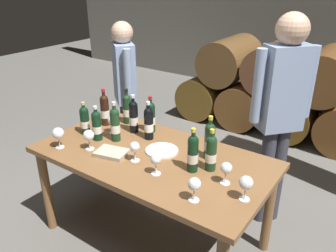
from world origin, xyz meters
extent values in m
plane|color=#66635E|center=(0.00, 0.00, 0.00)|extent=(14.00, 14.00, 0.00)
cube|color=slate|center=(0.00, 4.20, 1.40)|extent=(10.00, 0.24, 2.80)
cylinder|color=brown|center=(-0.95, 2.60, 0.30)|extent=(0.60, 0.90, 0.60)
cylinder|color=brown|center=(-0.32, 2.60, 0.30)|extent=(0.60, 0.90, 0.60)
cylinder|color=brown|center=(0.31, 2.60, 0.30)|extent=(0.60, 0.90, 0.60)
cylinder|color=brown|center=(-0.63, 2.60, 0.85)|extent=(0.60, 0.90, 0.60)
cylinder|color=brown|center=(0.00, 2.60, 0.85)|extent=(0.60, 0.90, 0.60)
cylinder|color=brown|center=(0.63, 2.60, 0.85)|extent=(0.60, 0.90, 0.60)
cube|color=brown|center=(0.00, 0.00, 0.74)|extent=(1.70, 0.90, 0.04)
cylinder|color=brown|center=(-0.77, -0.39, 0.36)|extent=(0.07, 0.07, 0.72)
cylinder|color=brown|center=(-0.77, 0.39, 0.36)|extent=(0.07, 0.07, 0.72)
cylinder|color=brown|center=(0.77, 0.39, 0.36)|extent=(0.07, 0.07, 0.72)
cylinder|color=#19381E|center=(0.44, 0.06, 0.86)|extent=(0.07, 0.07, 0.20)
sphere|color=#19381E|center=(0.44, 0.06, 0.97)|extent=(0.07, 0.07, 0.07)
cylinder|color=#19381E|center=(0.44, 0.06, 1.00)|extent=(0.03, 0.03, 0.06)
cylinder|color=gold|center=(0.44, 0.06, 1.04)|extent=(0.03, 0.03, 0.02)
cylinder|color=silver|center=(0.44, 0.06, 0.85)|extent=(0.07, 0.07, 0.06)
cylinder|color=black|center=(-0.49, -0.05, 0.86)|extent=(0.07, 0.07, 0.19)
sphere|color=black|center=(-0.49, -0.05, 0.96)|extent=(0.07, 0.07, 0.07)
cylinder|color=black|center=(-0.49, -0.05, 0.98)|extent=(0.03, 0.03, 0.06)
cylinder|color=silver|center=(-0.49, -0.05, 1.03)|extent=(0.03, 0.03, 0.02)
cylinder|color=silver|center=(-0.49, -0.05, 0.85)|extent=(0.07, 0.07, 0.06)
cylinder|color=#19381E|center=(-0.37, 0.02, 0.87)|extent=(0.07, 0.07, 0.22)
sphere|color=#19381E|center=(-0.37, 0.02, 0.99)|extent=(0.07, 0.07, 0.07)
cylinder|color=#19381E|center=(-0.37, 0.02, 1.02)|extent=(0.03, 0.03, 0.07)
cylinder|color=silver|center=(-0.37, 0.02, 1.06)|extent=(0.03, 0.03, 0.03)
cylinder|color=silver|center=(-0.37, 0.02, 0.86)|extent=(0.07, 0.07, 0.07)
cylinder|color=black|center=(-0.35, 0.22, 0.87)|extent=(0.07, 0.07, 0.22)
sphere|color=black|center=(-0.35, 0.22, 0.99)|extent=(0.07, 0.07, 0.07)
cylinder|color=black|center=(-0.35, 0.22, 1.02)|extent=(0.03, 0.03, 0.07)
cylinder|color=silver|center=(-0.35, 0.22, 1.07)|extent=(0.03, 0.03, 0.03)
cylinder|color=silver|center=(-0.35, 0.22, 0.86)|extent=(0.07, 0.07, 0.07)
cylinder|color=black|center=(-0.18, 0.19, 0.87)|extent=(0.07, 0.07, 0.22)
sphere|color=black|center=(-0.18, 0.19, 0.98)|extent=(0.07, 0.07, 0.07)
cylinder|color=black|center=(-0.18, 0.19, 1.01)|extent=(0.03, 0.03, 0.07)
cylinder|color=silver|center=(-0.18, 0.19, 1.06)|extent=(0.03, 0.03, 0.02)
cylinder|color=silver|center=(-0.18, 0.19, 0.86)|extent=(0.07, 0.07, 0.06)
cylinder|color=black|center=(-0.25, 0.31, 0.87)|extent=(0.07, 0.07, 0.21)
sphere|color=black|center=(-0.25, 0.31, 0.98)|extent=(0.07, 0.07, 0.07)
cylinder|color=black|center=(-0.25, 0.31, 1.00)|extent=(0.03, 0.03, 0.07)
cylinder|color=#B21E23|center=(-0.25, 0.31, 1.05)|extent=(0.03, 0.03, 0.02)
cylinder|color=silver|center=(-0.25, 0.31, 0.86)|extent=(0.07, 0.07, 0.06)
cylinder|color=#19381E|center=(-0.52, 0.33, 0.87)|extent=(0.07, 0.07, 0.21)
sphere|color=#19381E|center=(-0.52, 0.33, 0.98)|extent=(0.07, 0.07, 0.07)
cylinder|color=#19381E|center=(-0.52, 0.33, 1.01)|extent=(0.03, 0.03, 0.07)
cylinder|color=black|center=(-0.52, 0.33, 1.05)|extent=(0.03, 0.03, 0.02)
cylinder|color=silver|center=(-0.52, 0.33, 0.86)|extent=(0.07, 0.07, 0.06)
cylinder|color=black|center=(0.35, -0.02, 0.87)|extent=(0.07, 0.07, 0.21)
sphere|color=black|center=(0.35, -0.02, 0.98)|extent=(0.07, 0.07, 0.07)
cylinder|color=black|center=(0.35, -0.02, 1.01)|extent=(0.03, 0.03, 0.07)
cylinder|color=gold|center=(0.35, -0.02, 1.05)|extent=(0.03, 0.03, 0.02)
cylinder|color=silver|center=(0.35, -0.02, 0.86)|extent=(0.07, 0.07, 0.06)
cylinder|color=#19381E|center=(0.36, 0.19, 0.87)|extent=(0.07, 0.07, 0.22)
sphere|color=#19381E|center=(0.36, 0.19, 0.99)|extent=(0.07, 0.07, 0.07)
cylinder|color=#19381E|center=(0.36, 0.19, 1.02)|extent=(0.03, 0.03, 0.07)
cylinder|color=gold|center=(0.36, 0.19, 1.07)|extent=(0.03, 0.03, 0.03)
cylinder|color=silver|center=(0.36, 0.19, 0.86)|extent=(0.07, 0.07, 0.07)
cylinder|color=black|center=(-0.65, -0.03, 0.85)|extent=(0.07, 0.07, 0.19)
sphere|color=black|center=(-0.65, -0.03, 0.96)|extent=(0.07, 0.07, 0.07)
cylinder|color=black|center=(-0.65, -0.03, 0.98)|extent=(0.03, 0.03, 0.06)
cylinder|color=tan|center=(-0.65, -0.03, 1.02)|extent=(0.03, 0.03, 0.02)
cylinder|color=silver|center=(-0.65, -0.03, 0.85)|extent=(0.07, 0.07, 0.06)
cylinder|color=black|center=(-0.64, 0.19, 0.87)|extent=(0.07, 0.07, 0.22)
sphere|color=black|center=(-0.64, 0.19, 0.99)|extent=(0.07, 0.07, 0.07)
cylinder|color=black|center=(-0.64, 0.19, 1.02)|extent=(0.03, 0.03, 0.07)
cylinder|color=#B21E23|center=(-0.64, 0.19, 1.07)|extent=(0.03, 0.03, 0.03)
cylinder|color=silver|center=(-0.64, 0.19, 0.86)|extent=(0.07, 0.07, 0.07)
cylinder|color=white|center=(-0.47, 0.11, 0.76)|extent=(0.06, 0.06, 0.00)
cylinder|color=white|center=(-0.47, 0.11, 0.80)|extent=(0.01, 0.01, 0.07)
sphere|color=white|center=(-0.47, 0.11, 0.88)|extent=(0.08, 0.08, 0.08)
cylinder|color=white|center=(-0.63, -0.31, 0.76)|extent=(0.06, 0.06, 0.00)
cylinder|color=white|center=(-0.63, -0.31, 0.80)|extent=(0.01, 0.01, 0.07)
sphere|color=white|center=(-0.63, -0.31, 0.88)|extent=(0.09, 0.09, 0.09)
cylinder|color=white|center=(-0.43, -0.20, 0.76)|extent=(0.06, 0.06, 0.00)
cylinder|color=white|center=(-0.43, -0.20, 0.80)|extent=(0.01, 0.01, 0.07)
sphere|color=white|center=(-0.43, -0.20, 0.87)|extent=(0.08, 0.08, 0.08)
cylinder|color=white|center=(-0.04, -0.14, 0.76)|extent=(0.06, 0.06, 0.00)
cylinder|color=white|center=(-0.04, -0.14, 0.80)|extent=(0.01, 0.01, 0.07)
sphere|color=white|center=(-0.04, -0.14, 0.87)|extent=(0.07, 0.07, 0.07)
cylinder|color=white|center=(0.18, -0.19, 0.76)|extent=(0.06, 0.06, 0.00)
cylinder|color=white|center=(0.18, -0.19, 0.80)|extent=(0.01, 0.01, 0.07)
sphere|color=white|center=(0.18, -0.19, 0.87)|extent=(0.07, 0.07, 0.07)
cylinder|color=white|center=(0.59, -0.03, 0.76)|extent=(0.06, 0.06, 0.00)
cylinder|color=white|center=(0.59, -0.03, 0.80)|extent=(0.01, 0.01, 0.07)
sphere|color=white|center=(0.59, -0.03, 0.87)|extent=(0.07, 0.07, 0.07)
cylinder|color=white|center=(0.76, -0.12, 0.76)|extent=(0.06, 0.06, 0.00)
cylinder|color=white|center=(0.76, -0.12, 0.80)|extent=(0.01, 0.01, 0.07)
sphere|color=white|center=(0.76, -0.12, 0.87)|extent=(0.08, 0.08, 0.08)
cylinder|color=white|center=(0.52, -0.29, 0.76)|extent=(0.06, 0.06, 0.00)
cylinder|color=white|center=(0.52, -0.29, 0.80)|extent=(0.01, 0.01, 0.07)
sphere|color=white|center=(0.52, -0.29, 0.87)|extent=(0.08, 0.08, 0.08)
cube|color=#B2A893|center=(-0.24, -0.16, 0.77)|extent=(0.25, 0.21, 0.03)
cylinder|color=white|center=(0.03, 0.08, 0.77)|extent=(0.24, 0.24, 0.01)
cylinder|color=#383842|center=(0.69, 0.79, 0.43)|extent=(0.11, 0.11, 0.85)
cylinder|color=#383842|center=(0.61, 0.71, 0.43)|extent=(0.11, 0.11, 0.85)
cube|color=#8499BC|center=(0.65, 0.75, 1.17)|extent=(0.35, 0.36, 0.64)
cylinder|color=#8499BC|center=(0.79, 0.91, 1.21)|extent=(0.08, 0.08, 0.54)
cylinder|color=#8499BC|center=(0.51, 0.59, 1.21)|extent=(0.08, 0.08, 0.54)
sphere|color=tan|center=(0.65, 0.75, 1.60)|extent=(0.23, 0.23, 0.23)
cylinder|color=#383842|center=(-0.93, 0.75, 0.38)|extent=(0.11, 0.11, 0.77)
cylinder|color=#383842|center=(-0.84, 0.69, 0.38)|extent=(0.11, 0.11, 0.77)
cube|color=#8499BC|center=(-0.88, 0.72, 1.06)|extent=(0.36, 0.34, 0.58)
cylinder|color=#8499BC|center=(-1.05, 0.85, 1.08)|extent=(0.08, 0.08, 0.49)
cylinder|color=#8499BC|center=(-0.72, 0.59, 1.08)|extent=(0.08, 0.08, 0.49)
sphere|color=tan|center=(-0.88, 0.72, 1.44)|extent=(0.21, 0.21, 0.21)
camera|label=1|loc=(1.32, -1.69, 1.96)|focal=36.52mm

